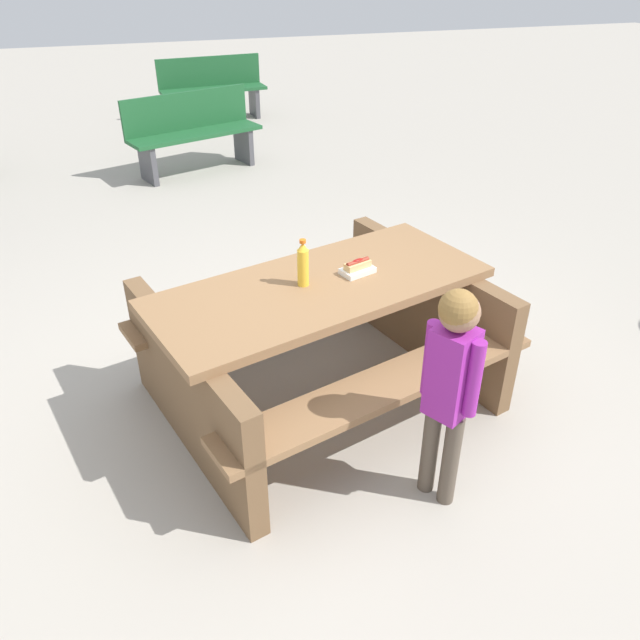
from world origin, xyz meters
name	(u,v)px	position (x,y,z in m)	size (l,w,h in m)	color
ground_plane	(320,396)	(0.00, 0.00, 0.00)	(30.00, 30.00, 0.00)	#ADA599
picnic_table	(320,332)	(0.00, 0.00, 0.44)	(2.12, 1.85, 0.75)	olive
soda_bottle	(303,264)	(-0.09, 0.01, 0.87)	(0.06, 0.06, 0.26)	yellow
hotdog_tray	(358,268)	(0.23, 0.05, 0.78)	(0.21, 0.16, 0.08)	white
child_in_coat	(451,374)	(0.31, -0.88, 0.72)	(0.22, 0.25, 1.12)	brown
park_bench_near	(193,131)	(-0.14, 4.39, 0.45)	(1.55, 0.88, 0.85)	#1E592D
park_bench_far	(212,87)	(0.43, 6.70, 0.45)	(1.53, 0.55, 0.85)	#1E592D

